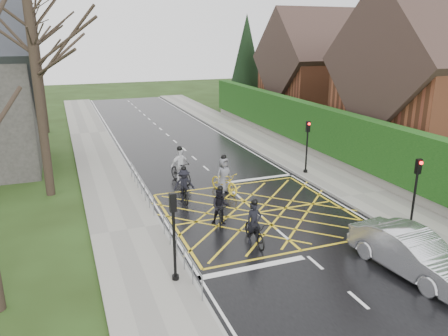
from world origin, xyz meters
TOP-DOWN VIEW (x-y plane):
  - ground at (0.00, 0.00)m, footprint 120.00×120.00m
  - road at (0.00, 0.00)m, footprint 9.00×80.00m
  - sidewalk_right at (6.00, 0.00)m, footprint 3.00×80.00m
  - sidewalk_left at (-6.00, 0.00)m, footprint 3.00×80.00m
  - stone_wall at (7.75, 6.00)m, footprint 0.50×38.00m
  - hedge at (7.75, 6.00)m, footprint 0.90×38.00m
  - house_near at (14.75, 4.00)m, footprint 11.80×9.80m
  - house_far at (14.75, 18.00)m, footprint 9.80×8.80m
  - conifer at (10.75, 26.00)m, footprint 4.60×4.60m
  - tree_near at (-9.00, 6.00)m, footprint 9.24×9.24m
  - tree_mid at (-10.00, 14.00)m, footprint 10.08×10.08m
  - tree_far at (-9.30, 22.00)m, footprint 8.40×8.40m
  - railing_south at (-4.65, -3.50)m, footprint 0.05×5.04m
  - railing_north at (-4.65, 4.00)m, footprint 0.05×6.04m
  - traffic_light_ne at (5.10, 4.20)m, footprint 0.24×0.31m
  - traffic_light_se at (5.10, -4.20)m, footprint 0.24×0.31m
  - traffic_light_sw at (-5.10, -4.50)m, footprint 0.24×0.31m
  - cyclist_rear at (-1.41, -2.77)m, footprint 0.73×1.94m
  - cyclist_back at (-2.04, -0.59)m, footprint 1.17×1.82m
  - cyclist_mid at (-2.73, 2.73)m, footprint 1.11×1.88m
  - cyclist_front at (-2.18, 5.47)m, footprint 1.22×2.18m
  - cyclist_lead at (-0.45, 3.15)m, footprint 1.32×2.22m
  - car at (2.73, -6.71)m, footprint 2.13×4.77m

SIDE VIEW (x-z plane):
  - ground at x=0.00m, z-range 0.00..0.00m
  - road at x=0.00m, z-range 0.00..0.01m
  - sidewalk_right at x=6.00m, z-range 0.00..0.15m
  - sidewalk_left at x=-6.00m, z-range 0.00..0.15m
  - stone_wall at x=7.75m, z-range 0.00..0.70m
  - cyclist_rear at x=-1.41m, z-range -0.33..1.54m
  - cyclist_mid at x=-2.73m, z-range -0.24..1.54m
  - cyclist_back at x=-2.04m, z-range -0.22..1.56m
  - cyclist_lead at x=-0.45m, z-range -0.31..1.73m
  - car at x=2.73m, z-range 0.00..1.52m
  - cyclist_front at x=-2.18m, z-range -0.28..1.83m
  - railing_south at x=-4.65m, z-range 0.27..1.29m
  - railing_north at x=-4.65m, z-range 0.27..1.30m
  - traffic_light_ne at x=5.10m, z-range 0.06..3.27m
  - traffic_light_se at x=5.10m, z-range 0.06..3.27m
  - traffic_light_sw at x=-5.10m, z-range 0.06..3.27m
  - hedge at x=7.75m, z-range 0.70..3.50m
  - house_far at x=14.75m, z-range -0.79..9.51m
  - house_near at x=14.75m, z-range -0.92..10.38m
  - conifer at x=10.75m, z-range -0.01..9.99m
  - tree_far at x=-9.30m, z-range 1.99..12.39m
  - tree_near at x=-9.00m, z-range 2.19..13.63m
  - tree_mid at x=-10.00m, z-range 2.39..14.87m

